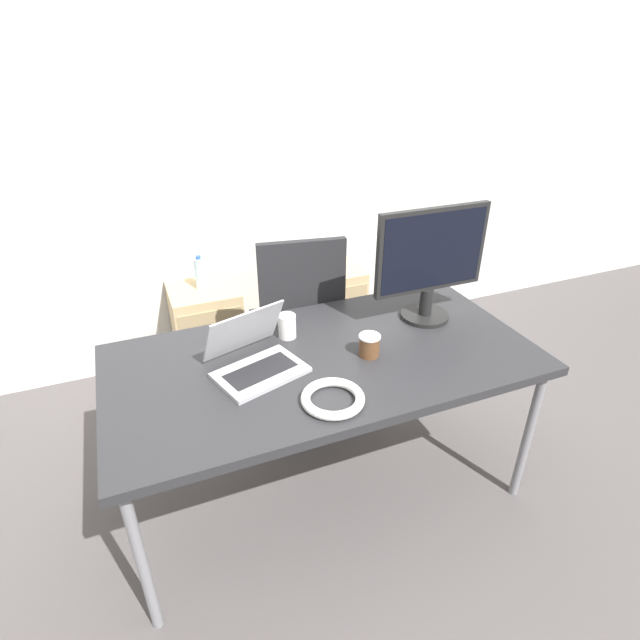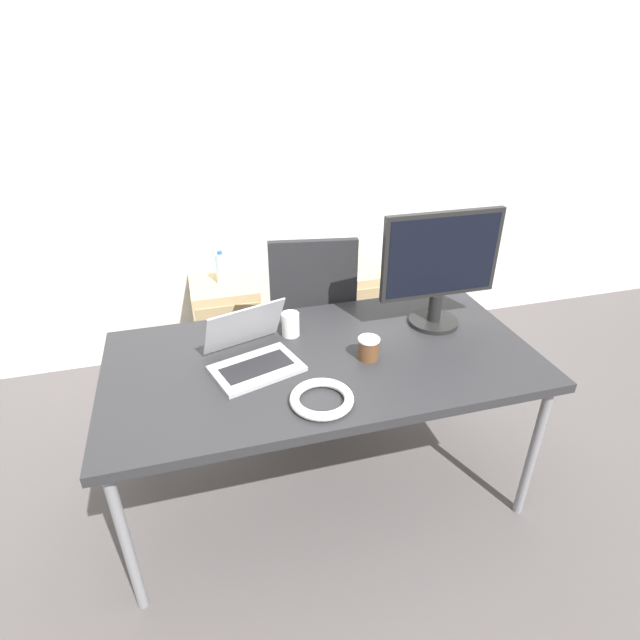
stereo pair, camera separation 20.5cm
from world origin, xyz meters
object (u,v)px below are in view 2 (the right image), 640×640
object	(u,v)px
laptop_center	(252,354)
coffee_cup_brown	(369,348)
water_bottle	(221,268)
cabinet_right	(349,309)
mouse	(374,341)
coffee_cup_white	(291,324)
cabinet_left	(227,325)
monitor	(440,267)
cable_coil	(322,399)
office_chair	(311,339)

from	to	relation	value
laptop_center	coffee_cup_brown	distance (m)	0.48
water_bottle	cabinet_right	bearing A→B (deg)	-0.15
mouse	coffee_cup_brown	world-z (taller)	coffee_cup_brown
coffee_cup_white	cabinet_left	bearing A→B (deg)	102.47
cabinet_left	monitor	world-z (taller)	monitor
cabinet_left	mouse	distance (m)	1.36
monitor	cable_coil	world-z (taller)	monitor
water_bottle	coffee_cup_brown	size ratio (longest dim) A/B	2.23
coffee_cup_white	coffee_cup_brown	world-z (taller)	coffee_cup_white
coffee_cup_brown	monitor	bearing A→B (deg)	26.17
cable_coil	coffee_cup_brown	bearing A→B (deg)	41.12
cable_coil	monitor	bearing A→B (deg)	32.81
water_bottle	coffee_cup_white	size ratio (longest dim) A/B	1.94
coffee_cup_white	cable_coil	xyz separation A→B (m)	(0.00, -0.50, -0.04)
mouse	cable_coil	world-z (taller)	cable_coil
office_chair	cable_coil	xyz separation A→B (m)	(-0.22, -1.00, 0.37)
cabinet_left	cabinet_right	world-z (taller)	same
office_chair	monitor	bearing A→B (deg)	-52.37
cabinet_left	coffee_cup_brown	bearing A→B (deg)	-68.82
office_chair	coffee_cup_brown	bearing A→B (deg)	-86.36
office_chair	cable_coil	size ratio (longest dim) A/B	4.56
cabinet_right	coffee_cup_white	bearing A→B (deg)	-122.21
laptop_center	coffee_cup_brown	world-z (taller)	laptop_center
office_chair	cable_coil	world-z (taller)	office_chair
monitor	coffee_cup_brown	size ratio (longest dim) A/B	5.77
monitor	mouse	size ratio (longest dim) A/B	8.06
cable_coil	mouse	bearing A→B (deg)	44.94
laptop_center	cable_coil	world-z (taller)	laptop_center
office_chair	cabinet_right	bearing A→B (deg)	50.26
water_bottle	monitor	bearing A→B (deg)	-50.25
cabinet_left	coffee_cup_brown	distance (m)	1.43
mouse	coffee_cup_white	xyz separation A→B (m)	(-0.33, 0.18, 0.04)
monitor	coffee_cup_white	world-z (taller)	monitor
laptop_center	mouse	bearing A→B (deg)	0.89
laptop_center	cabinet_left	bearing A→B (deg)	90.86
office_chair	laptop_center	size ratio (longest dim) A/B	2.59
mouse	office_chair	bearing A→B (deg)	99.34
coffee_cup_white	cabinet_right	bearing A→B (deg)	57.79
water_bottle	monitor	xyz separation A→B (m)	(0.88, -1.06, 0.34)
coffee_cup_brown	cable_coil	size ratio (longest dim) A/B	0.40
water_bottle	coffee_cup_brown	xyz separation A→B (m)	(0.49, -1.25, 0.11)
coffee_cup_brown	cable_coil	world-z (taller)	coffee_cup_brown
coffee_cup_white	cable_coil	bearing A→B (deg)	-89.72
cabinet_left	cabinet_right	bearing A→B (deg)	0.00
mouse	coffee_cup_brown	size ratio (longest dim) A/B	0.72
cabinet_right	water_bottle	distance (m)	0.92
office_chair	laptop_center	distance (m)	0.90
cabinet_left	coffee_cup_white	bearing A→B (deg)	-77.53
water_bottle	laptop_center	xyz separation A→B (m)	(0.02, -1.17, 0.11)
mouse	cable_coil	bearing A→B (deg)	-135.06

